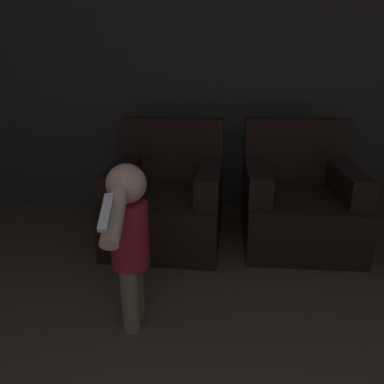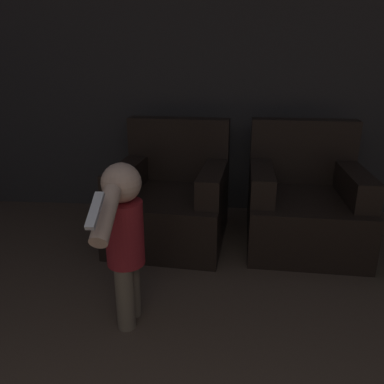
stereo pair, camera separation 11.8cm
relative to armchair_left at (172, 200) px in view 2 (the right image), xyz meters
name	(u,v)px [view 2 (the right image)]	position (x,y,z in m)	size (l,w,h in m)	color
wall_back	(220,63)	(0.34, 0.67, 1.00)	(8.40, 0.05, 2.60)	#33302D
armchair_left	(172,200)	(0.00, 0.00, 0.00)	(0.89, 0.94, 0.89)	black
armchair_right	(303,203)	(1.00, 0.00, 0.00)	(0.86, 0.91, 0.89)	black
person_toddler	(124,234)	(-0.09, -1.06, 0.21)	(0.19, 0.59, 0.86)	brown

